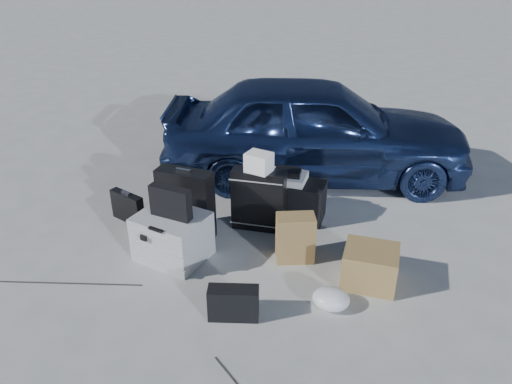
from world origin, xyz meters
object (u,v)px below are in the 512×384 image
pelican_case (173,236)px  suitcase_right (259,200)px  duffel_bag (285,198)px  cardboard_box (370,266)px  briefcase (128,207)px  suitcase_left (186,204)px  car (315,128)px

pelican_case → suitcase_right: bearing=62.7°
duffel_bag → cardboard_box: bearing=-42.7°
briefcase → suitcase_left: size_ratio=0.58×
suitcase_right → cardboard_box: (1.17, -0.52, -0.15)m
suitcase_left → duffel_bag: bearing=41.8°
suitcase_right → suitcase_left: bearing=-154.1°
suitcase_left → duffel_bag: 1.04m
pelican_case → suitcase_right: size_ratio=0.95×
pelican_case → suitcase_right: (0.55, 0.75, 0.10)m
suitcase_right → pelican_case: bearing=-132.9°
briefcase → suitcase_right: bearing=31.4°
suitcase_right → cardboard_box: suitcase_right is taller
briefcase → suitcase_left: suitcase_left is taller
car → duffel_bag: 1.14m
cardboard_box → suitcase_left: bearing=175.6°
car → suitcase_right: size_ratio=5.66×
briefcase → suitcase_left: 0.72m
suitcase_left → cardboard_box: bearing=-4.4°
suitcase_right → duffel_bag: (0.17, 0.31, -0.11)m
car → pelican_case: size_ratio=5.97×
suitcase_right → duffel_bag: size_ratio=0.77×
car → suitcase_right: 1.42m
suitcase_left → pelican_case: bearing=-82.7°
cardboard_box → duffel_bag: bearing=140.5°
briefcase → cardboard_box: 2.46m
pelican_case → duffel_bag: bearing=64.5°
suitcase_left → cardboard_box: size_ratio=1.58×
car → suitcase_left: (-0.79, -1.75, -0.25)m
car → suitcase_left: bearing=138.0°
car → briefcase: car is taller
briefcase → cardboard_box: bearing=12.3°
briefcase → suitcase_right: (1.28, 0.35, 0.15)m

